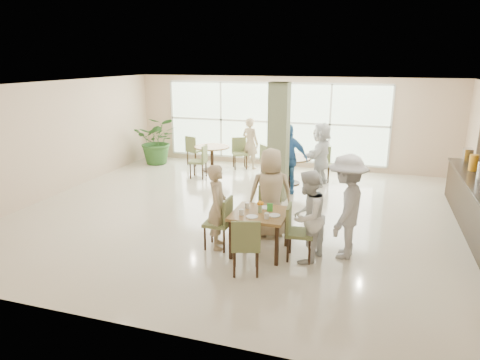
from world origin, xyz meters
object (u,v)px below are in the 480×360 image
(main_table, at_px, (260,217))
(teen_standing, at_px, (346,207))
(potted_plant, at_px, (158,140))
(teen_right, at_px, (307,216))
(round_table_left, at_px, (212,152))
(round_table_right, at_px, (289,162))
(adult_b, at_px, (321,154))
(teen_far, at_px, (271,193))
(teen_left, at_px, (218,207))
(adult_a, at_px, (287,159))
(adult_standing, at_px, (250,143))

(main_table, distance_m, teen_standing, 1.48)
(potted_plant, xyz_separation_m, teen_right, (5.72, -5.51, 0.02))
(round_table_left, height_order, round_table_right, same)
(main_table, xyz_separation_m, adult_b, (0.46, 4.54, 0.20))
(main_table, distance_m, teen_far, 0.83)
(teen_left, relative_size, adult_a, 0.87)
(teen_far, height_order, teen_right, teen_far)
(teen_right, bearing_deg, round_table_left, -127.56)
(teen_standing, bearing_deg, potted_plant, -122.05)
(teen_far, relative_size, adult_b, 1.00)
(round_table_right, relative_size, adult_a, 0.68)
(teen_right, bearing_deg, teen_far, -118.78)
(teen_far, xyz_separation_m, adult_b, (0.46, 3.74, -0.00))
(teen_standing, bearing_deg, main_table, -70.66)
(main_table, height_order, teen_right, teen_right)
(round_table_right, xyz_separation_m, adult_b, (0.83, 0.07, 0.26))
(teen_right, bearing_deg, adult_standing, -138.30)
(teen_right, bearing_deg, potted_plant, -117.02)
(adult_a, bearing_deg, round_table_right, 90.55)
(adult_a, bearing_deg, potted_plant, 152.76)
(teen_left, distance_m, adult_b, 4.71)
(round_table_right, xyz_separation_m, adult_standing, (-1.49, 1.30, 0.20))
(main_table, relative_size, adult_a, 0.54)
(round_table_left, bearing_deg, teen_left, -67.66)
(main_table, bearing_deg, potted_plant, 131.91)
(teen_left, bearing_deg, teen_right, -110.28)
(round_table_right, distance_m, adult_standing, 1.99)
(teen_right, relative_size, adult_a, 0.89)
(potted_plant, height_order, adult_a, adult_a)
(adult_a, distance_m, adult_b, 1.15)
(round_table_left, xyz_separation_m, teen_far, (2.90, -4.37, 0.29))
(round_table_right, xyz_separation_m, adult_a, (0.09, -0.81, 0.29))
(round_table_right, height_order, adult_a, adult_a)
(teen_far, bearing_deg, adult_a, -106.09)
(adult_b, bearing_deg, main_table, 2.86)
(main_table, xyz_separation_m, potted_plant, (-4.90, 5.46, 0.11))
(round_table_left, xyz_separation_m, teen_standing, (4.33, -4.86, 0.34))
(main_table, xyz_separation_m, round_table_left, (-2.91, 5.17, -0.09))
(main_table, height_order, adult_a, adult_a)
(teen_right, xyz_separation_m, adult_b, (-0.37, 4.59, 0.07))
(round_table_right, xyz_separation_m, teen_right, (1.20, -4.51, 0.20))
(round_table_right, distance_m, teen_left, 4.49)
(round_table_right, bearing_deg, main_table, -85.27)
(main_table, distance_m, teen_right, 0.84)
(round_table_right, height_order, teen_far, teen_far)
(adult_a, distance_m, adult_standing, 2.64)
(teen_left, xyz_separation_m, adult_a, (0.51, 3.65, 0.11))
(round_table_right, xyz_separation_m, potted_plant, (-4.53, 0.99, 0.17))
(adult_a, xyz_separation_m, adult_b, (0.73, 0.88, -0.02))
(round_table_left, distance_m, adult_a, 3.05)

